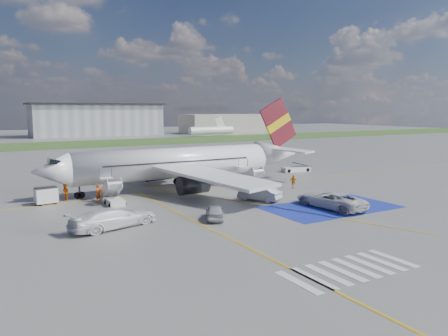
{
  "coord_description": "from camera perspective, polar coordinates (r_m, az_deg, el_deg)",
  "views": [
    {
      "loc": [
        -22.29,
        -37.36,
        10.28
      ],
      "look_at": [
        2.71,
        5.99,
        3.5
      ],
      "focal_mm": 35.0,
      "sensor_mm": 36.0,
      "label": 1
    }
  ],
  "objects": [
    {
      "name": "ground",
      "position": [
        44.7,
        0.83,
        -5.58
      ],
      "size": [
        400.0,
        400.0,
        0.0
      ],
      "primitive_type": "plane",
      "color": "#60605E",
      "rests_on": "ground"
    },
    {
      "name": "grass_strip",
      "position": [
        134.61,
        -20.38,
        2.86
      ],
      "size": [
        400.0,
        30.0,
        0.01
      ],
      "primitive_type": "cube",
      "color": "#2D4C1E",
      "rests_on": "ground"
    },
    {
      "name": "taxiway_line_main",
      "position": [
        55.12,
        -5.58,
        -3.06
      ],
      "size": [
        120.0,
        0.2,
        0.01
      ],
      "primitive_type": "cube",
      "color": "gold",
      "rests_on": "ground"
    },
    {
      "name": "taxiway_line_cross",
      "position": [
        33.96,
        2.24,
        -9.91
      ],
      "size": [
        0.2,
        60.0,
        0.01
      ],
      "primitive_type": "cube",
      "color": "gold",
      "rests_on": "ground"
    },
    {
      "name": "taxiway_line_diag",
      "position": [
        55.12,
        -5.58,
        -3.06
      ],
      "size": [
        20.71,
        56.45,
        0.01
      ],
      "primitive_type": "cube",
      "rotation": [
        0.0,
        0.0,
        0.35
      ],
      "color": "gold",
      "rests_on": "ground"
    },
    {
      "name": "staging_box",
      "position": [
        47.55,
        13.81,
        -4.99
      ],
      "size": [
        14.0,
        8.0,
        0.01
      ],
      "primitive_type": "cube",
      "color": "#192998",
      "rests_on": "ground"
    },
    {
      "name": "crosswalk",
      "position": [
        30.0,
        16.02,
        -12.62
      ],
      "size": [
        9.0,
        4.0,
        0.01
      ],
      "color": "silver",
      "rests_on": "ground"
    },
    {
      "name": "terminal_centre",
      "position": [
        177.52,
        -16.28,
        6.03
      ],
      "size": [
        48.0,
        18.0,
        12.0
      ],
      "primitive_type": "cube",
      "color": "gray",
      "rests_on": "ground"
    },
    {
      "name": "terminal_east",
      "position": [
        191.96,
        0.5,
        5.84
      ],
      "size": [
        40.0,
        16.0,
        8.0
      ],
      "primitive_type": "cube",
      "color": "gray",
      "rests_on": "ground"
    },
    {
      "name": "airliner",
      "position": [
        57.02,
        -5.08,
        0.75
      ],
      "size": [
        36.81,
        32.95,
        11.92
      ],
      "color": "silver",
      "rests_on": "ground"
    },
    {
      "name": "airstairs_fwd",
      "position": [
        48.77,
        -14.2,
        -3.95
      ],
      "size": [
        1.9,
        5.2,
        3.6
      ],
      "color": "silver",
      "rests_on": "ground"
    },
    {
      "name": "airstairs_aft",
      "position": [
        56.51,
        4.16,
        -2.14
      ],
      "size": [
        1.9,
        5.2,
        3.6
      ],
      "color": "silver",
      "rests_on": "ground"
    },
    {
      "name": "gpu_cart",
      "position": [
        51.29,
        -22.22,
        -3.46
      ],
      "size": [
        2.42,
        1.73,
        1.88
      ],
      "rotation": [
        0.0,
        0.0,
        0.13
      ],
      "color": "silver",
      "rests_on": "ground"
    },
    {
      "name": "belt_loader",
      "position": [
        73.14,
        9.4,
        -0.16
      ],
      "size": [
        5.34,
        2.43,
        1.56
      ],
      "rotation": [
        0.0,
        0.0,
        -0.12
      ],
      "color": "silver",
      "rests_on": "ground"
    },
    {
      "name": "car_silver_a",
      "position": [
        41.12,
        -1.2,
        -5.78
      ],
      "size": [
        3.2,
        4.33,
        1.37
      ],
      "primitive_type": "imported",
      "rotation": [
        0.0,
        0.0,
        2.69
      ],
      "color": "#AEB0B5",
      "rests_on": "ground"
    },
    {
      "name": "car_silver_b",
      "position": [
        49.49,
        4.64,
        -3.33
      ],
      "size": [
        3.75,
        5.26,
        1.65
      ],
      "primitive_type": "imported",
      "rotation": [
        0.0,
        0.0,
        3.59
      ],
      "color": "#B1B3B8",
      "rests_on": "ground"
    },
    {
      "name": "van_white_a",
      "position": [
        46.99,
        13.72,
        -3.68
      ],
      "size": [
        3.31,
        6.45,
        2.35
      ],
      "primitive_type": "imported",
      "rotation": [
        0.0,
        0.0,
        3.21
      ],
      "color": "silver",
      "rests_on": "ground"
    },
    {
      "name": "van_white_b",
      "position": [
        39.34,
        -14.2,
        -5.9
      ],
      "size": [
        6.46,
        3.89,
        2.36
      ],
      "primitive_type": "imported",
      "rotation": [
        0.0,
        0.0,
        1.82
      ],
      "color": "silver",
      "rests_on": "ground"
    },
    {
      "name": "crew_fwd",
      "position": [
        50.58,
        -16.08,
        -3.2
      ],
      "size": [
        0.84,
        0.8,
        1.94
      ],
      "primitive_type": "imported",
      "rotation": [
        0.0,
        0.0,
        0.66
      ],
      "color": "#E7560C",
      "rests_on": "ground"
    },
    {
      "name": "crew_nose",
      "position": [
        52.18,
        -20.03,
        -3.03
      ],
      "size": [
        0.93,
        1.09,
        1.95
      ],
      "primitive_type": "imported",
      "rotation": [
        0.0,
        0.0,
        -1.35
      ],
      "color": "orange",
      "rests_on": "ground"
    },
    {
      "name": "crew_aft",
      "position": [
        57.49,
        9.05,
        -1.78
      ],
      "size": [
        0.99,
        1.09,
        1.79
      ],
      "primitive_type": "imported",
      "rotation": [
        0.0,
        0.0,
        2.24
      ],
      "color": "orange",
      "rests_on": "ground"
    }
  ]
}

